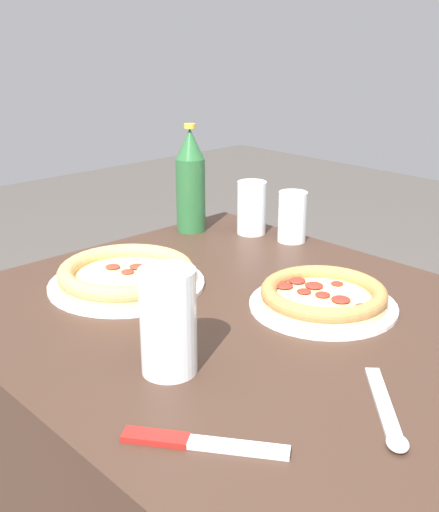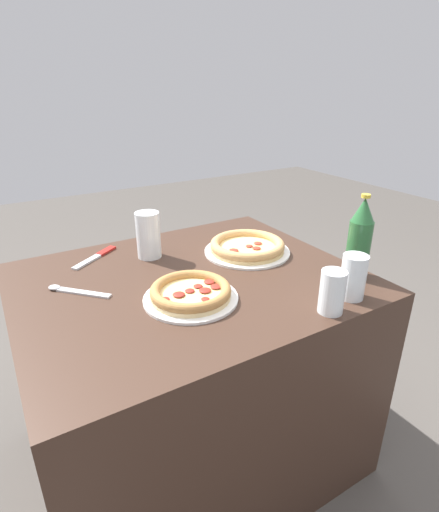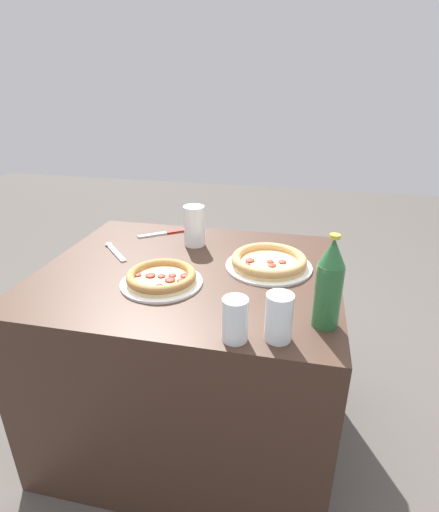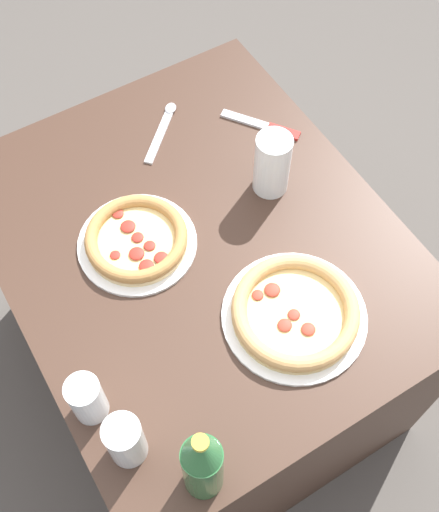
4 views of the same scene
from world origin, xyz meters
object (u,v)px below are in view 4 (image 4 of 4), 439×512
Objects in this scene: knife at (264,126)px; glass_cola at (88,400)px; glass_mango_juice at (272,167)px; glass_red_wine at (126,441)px; pizza_pepperoni at (137,240)px; spoon at (164,126)px; pizza_veggie at (295,312)px; beer_bottle at (202,464)px.

glass_cola is at bearing -57.51° from knife.
glass_mango_juice is 1.25× the size of glass_red_wine.
glass_cola is 0.11m from glass_red_wine.
pizza_pepperoni is at bearing -92.55° from glass_mango_juice.
glass_red_wine reaches higher than spoon.
spoon is at bearing -121.01° from knife.
knife is (-0.14, 0.42, -0.02)m from pizza_pepperoni.
glass_red_wine is (0.10, 0.03, 0.01)m from glass_cola.
pizza_veggie is at bearing -25.04° from glass_mango_juice.
glass_red_wine is 0.83m from knife.
glass_cola is 0.79m from knife.
pizza_pepperoni is 1.65× the size of spoon.
pizza_pepperoni is 2.07× the size of glass_red_wine.
spoon is (-0.28, -0.12, -0.06)m from glass_mango_juice.
beer_bottle is 0.85m from spoon.
pizza_pepperoni is at bearing 150.67° from glass_red_wine.
spoon is (-0.65, 0.43, -0.06)m from glass_red_wine.
glass_mango_juice is at bearing 114.68° from glass_cola.
glass_cola reaches higher than pizza_veggie.
glass_cola reaches higher than spoon.
spoon is at bearing 146.82° from glass_red_wine.
glass_cola is 0.92× the size of glass_red_wine.
spoon is at bearing 178.20° from pizza_veggie.
glass_mango_juice is at bearing 154.96° from pizza_veggie.
spoon is (-0.27, 0.21, -0.02)m from pizza_pepperoni.
glass_red_wine reaches higher than pizza_veggie.
glass_cola is 0.45× the size of beer_bottle.
glass_mango_juice reaches higher than glass_cola.
glass_mango_juice is 0.61× the size of beer_bottle.
glass_red_wine is at bearing -33.18° from spoon.
pizza_veggie is 1.89× the size of spoon.
glass_cola is 0.73× the size of spoon.
glass_mango_juice reaches higher than glass_red_wine.
glass_red_wine is 0.71× the size of knife.
glass_red_wine reaches higher than knife.
beer_bottle is 1.62× the size of spoon.
beer_bottle is at bearing -60.53° from pizza_veggie.
glass_mango_juice is 0.88× the size of knife.
glass_red_wine is 0.78m from spoon.
glass_mango_juice is 0.99× the size of spoon.
pizza_pepperoni is at bearing -38.13° from spoon.
glass_cola is (0.28, -0.24, 0.03)m from pizza_pepperoni.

